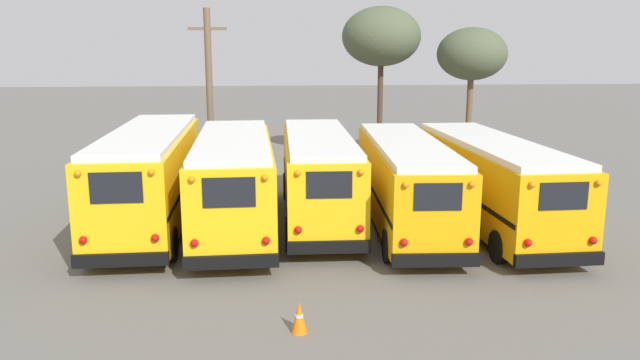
{
  "coord_description": "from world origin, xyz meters",
  "views": [
    {
      "loc": [
        -1.84,
        -21.13,
        6.15
      ],
      "look_at": [
        0.0,
        -0.13,
        1.63
      ],
      "focal_mm": 35.0,
      "sensor_mm": 36.0,
      "label": 1
    }
  ],
  "objects_px": {
    "school_bus_3": "(406,180)",
    "school_bus_4": "(490,179)",
    "school_bus_1": "(234,180)",
    "traffic_cone": "(299,317)",
    "bare_tree_0": "(472,55)",
    "school_bus_0": "(150,174)",
    "bare_tree_1": "(381,37)",
    "utility_pole": "(209,90)",
    "school_bus_2": "(319,174)"
  },
  "relations": [
    {
      "from": "school_bus_3",
      "to": "school_bus_4",
      "type": "bearing_deg",
      "value": -3.54
    },
    {
      "from": "school_bus_1",
      "to": "traffic_cone",
      "type": "xyz_separation_m",
      "value": [
        1.75,
        -7.93,
        -1.42
      ]
    },
    {
      "from": "school_bus_4",
      "to": "traffic_cone",
      "type": "distance_m",
      "value": 10.58
    },
    {
      "from": "school_bus_3",
      "to": "traffic_cone",
      "type": "relative_size",
      "value": 14.63
    },
    {
      "from": "bare_tree_0",
      "to": "school_bus_0",
      "type": "bearing_deg",
      "value": -144.34
    },
    {
      "from": "school_bus_4",
      "to": "bare_tree_1",
      "type": "distance_m",
      "value": 13.87
    },
    {
      "from": "school_bus_0",
      "to": "school_bus_3",
      "type": "height_order",
      "value": "school_bus_0"
    },
    {
      "from": "school_bus_3",
      "to": "utility_pole",
      "type": "xyz_separation_m",
      "value": [
        -7.43,
        9.8,
        2.44
      ]
    },
    {
      "from": "school_bus_4",
      "to": "bare_tree_0",
      "type": "xyz_separation_m",
      "value": [
        3.05,
        11.76,
        4.08
      ]
    },
    {
      "from": "traffic_cone",
      "to": "school_bus_3",
      "type": "bearing_deg",
      "value": 62.64
    },
    {
      "from": "bare_tree_1",
      "to": "school_bus_0",
      "type": "bearing_deg",
      "value": -131.08
    },
    {
      "from": "school_bus_0",
      "to": "school_bus_4",
      "type": "bearing_deg",
      "value": -5.59
    },
    {
      "from": "school_bus_0",
      "to": "bare_tree_0",
      "type": "height_order",
      "value": "bare_tree_0"
    },
    {
      "from": "school_bus_1",
      "to": "school_bus_2",
      "type": "relative_size",
      "value": 1.01
    },
    {
      "from": "school_bus_0",
      "to": "bare_tree_1",
      "type": "relative_size",
      "value": 1.3
    },
    {
      "from": "school_bus_0",
      "to": "bare_tree_1",
      "type": "bearing_deg",
      "value": 48.92
    },
    {
      "from": "utility_pole",
      "to": "bare_tree_0",
      "type": "bearing_deg",
      "value": 7.55
    },
    {
      "from": "school_bus_0",
      "to": "school_bus_2",
      "type": "xyz_separation_m",
      "value": [
        5.87,
        -0.02,
        -0.1
      ]
    },
    {
      "from": "bare_tree_1",
      "to": "traffic_cone",
      "type": "bearing_deg",
      "value": -104.96
    },
    {
      "from": "school_bus_0",
      "to": "traffic_cone",
      "type": "distance_m",
      "value": 10.19
    },
    {
      "from": "school_bus_1",
      "to": "school_bus_4",
      "type": "xyz_separation_m",
      "value": [
        8.8,
        -0.15,
        -0.12
      ]
    },
    {
      "from": "school_bus_0",
      "to": "utility_pole",
      "type": "relative_size",
      "value": 1.35
    },
    {
      "from": "bare_tree_0",
      "to": "traffic_cone",
      "type": "xyz_separation_m",
      "value": [
        -10.1,
        -19.54,
        -5.38
      ]
    },
    {
      "from": "school_bus_1",
      "to": "school_bus_4",
      "type": "bearing_deg",
      "value": -1.0
    },
    {
      "from": "school_bus_3",
      "to": "traffic_cone",
      "type": "distance_m",
      "value": 9.05
    },
    {
      "from": "school_bus_1",
      "to": "school_bus_3",
      "type": "relative_size",
      "value": 0.94
    },
    {
      "from": "school_bus_3",
      "to": "bare_tree_0",
      "type": "height_order",
      "value": "bare_tree_0"
    },
    {
      "from": "school_bus_1",
      "to": "school_bus_3",
      "type": "distance_m",
      "value": 5.87
    },
    {
      "from": "utility_pole",
      "to": "bare_tree_1",
      "type": "distance_m",
      "value": 9.62
    },
    {
      "from": "school_bus_4",
      "to": "bare_tree_1",
      "type": "xyz_separation_m",
      "value": [
        -1.54,
        12.85,
        4.98
      ]
    },
    {
      "from": "school_bus_2",
      "to": "bare_tree_0",
      "type": "distance_m",
      "value": 14.45
    },
    {
      "from": "school_bus_2",
      "to": "bare_tree_1",
      "type": "distance_m",
      "value": 13.43
    },
    {
      "from": "school_bus_4",
      "to": "bare_tree_1",
      "type": "height_order",
      "value": "bare_tree_1"
    },
    {
      "from": "school_bus_1",
      "to": "traffic_cone",
      "type": "distance_m",
      "value": 8.24
    },
    {
      "from": "bare_tree_1",
      "to": "school_bus_2",
      "type": "bearing_deg",
      "value": -110.27
    },
    {
      "from": "school_bus_0",
      "to": "utility_pole",
      "type": "height_order",
      "value": "utility_pole"
    },
    {
      "from": "school_bus_0",
      "to": "bare_tree_0",
      "type": "relative_size",
      "value": 1.5
    },
    {
      "from": "traffic_cone",
      "to": "school_bus_2",
      "type": "bearing_deg",
      "value": 82.43
    },
    {
      "from": "school_bus_0",
      "to": "traffic_cone",
      "type": "height_order",
      "value": "school_bus_0"
    },
    {
      "from": "bare_tree_0",
      "to": "utility_pole",
      "type": "bearing_deg",
      "value": -172.45
    },
    {
      "from": "school_bus_0",
      "to": "bare_tree_1",
      "type": "xyz_separation_m",
      "value": [
        10.2,
        11.7,
        4.82
      ]
    },
    {
      "from": "school_bus_3",
      "to": "school_bus_4",
      "type": "distance_m",
      "value": 2.94
    },
    {
      "from": "school_bus_0",
      "to": "school_bus_4",
      "type": "relative_size",
      "value": 1.04
    },
    {
      "from": "school_bus_1",
      "to": "utility_pole",
      "type": "xyz_separation_m",
      "value": [
        -1.56,
        9.83,
        2.32
      ]
    },
    {
      "from": "utility_pole",
      "to": "school_bus_3",
      "type": "bearing_deg",
      "value": -52.85
    },
    {
      "from": "school_bus_2",
      "to": "traffic_cone",
      "type": "bearing_deg",
      "value": -97.57
    },
    {
      "from": "bare_tree_1",
      "to": "traffic_cone",
      "type": "distance_m",
      "value": 22.25
    },
    {
      "from": "school_bus_2",
      "to": "bare_tree_1",
      "type": "height_order",
      "value": "bare_tree_1"
    },
    {
      "from": "school_bus_1",
      "to": "utility_pole",
      "type": "bearing_deg",
      "value": 99.02
    },
    {
      "from": "bare_tree_1",
      "to": "traffic_cone",
      "type": "xyz_separation_m",
      "value": [
        -5.51,
        -20.62,
        -6.29
      ]
    }
  ]
}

